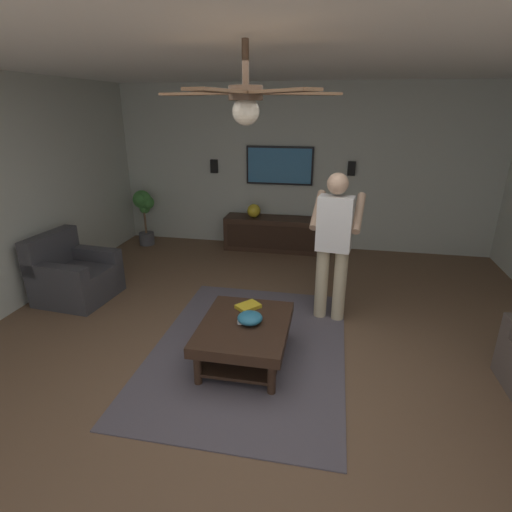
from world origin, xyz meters
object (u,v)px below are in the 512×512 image
media_console (276,234)px  tv (280,166)px  remote_white (246,322)px  coffee_table (245,333)px  vase_round (254,211)px  ceiling_fan (247,98)px  armchair (74,277)px  wall_speaker_right (214,166)px  person_standing (334,239)px  wall_speaker_left (352,168)px  potted_plant_tall (144,209)px  book (248,306)px  bowl (250,318)px

media_console → tv: bearing=-180.0°
remote_white → coffee_table: bearing=-37.7°
vase_round → ceiling_fan: 4.24m
armchair → remote_white: 2.54m
coffee_table → wall_speaker_right: 3.79m
tv → person_standing: size_ratio=0.66×
coffee_table → wall_speaker_left: 3.70m
tv → potted_plant_tall: (-0.34, 2.28, -0.74)m
tv → remote_white: 3.54m
book → remote_white: bearing=-131.5°
coffee_table → wall_speaker_right: size_ratio=4.55×
coffee_table → person_standing: person_standing is taller
armchair → coffee_table: 2.53m
book → ceiling_fan: ceiling_fan is taller
wall_speaker_right → armchair: bearing=156.8°
tv → book: bearing=2.6°
media_console → remote_white: (-3.16, -0.18, 0.14)m
remote_white → ceiling_fan: size_ratio=0.13×
person_standing → bowl: bearing=152.2°
person_standing → wall_speaker_right: 3.18m
media_console → remote_white: 3.17m
person_standing → book: size_ratio=7.45×
armchair → wall_speaker_left: size_ratio=3.97×
coffee_table → wall_speaker_right: bearing=20.6°
coffee_table → potted_plant_tall: potted_plant_tall is taller
coffee_table → ceiling_fan: size_ratio=0.84×
remote_white → book: (0.30, 0.04, 0.01)m
wall_speaker_left → ceiling_fan: size_ratio=0.19×
tv → wall_speaker_right: (0.01, 1.11, -0.04)m
armchair → book: bearing=-9.5°
vase_round → ceiling_fan: bearing=-169.1°
book → wall_speaker_right: 3.48m
media_console → person_standing: (-2.16, -0.93, 0.66)m
armchair → tv: 3.51m
bowl → tv: bearing=3.7°
wall_speaker_right → remote_white: bearing=-159.3°
coffee_table → tv: 3.57m
person_standing → wall_speaker_left: person_standing is taller
armchair → media_console: bearing=50.8°
coffee_table → ceiling_fan: ceiling_fan is taller
person_standing → wall_speaker_right: bearing=48.0°
ceiling_fan → armchair: bearing=58.2°
media_console → book: size_ratio=7.73×
media_console → vase_round: bearing=-86.1°
person_standing → bowl: (-0.99, 0.71, -0.48)m
coffee_table → media_console: bearing=3.1°
person_standing → bowl: size_ratio=7.11×
vase_round → wall_speaker_left: 1.69m
armchair → ceiling_fan: size_ratio=0.74×
armchair → tv: bearing=53.6°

